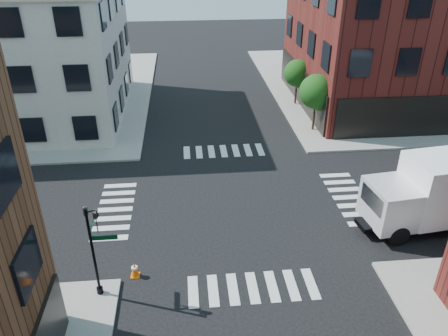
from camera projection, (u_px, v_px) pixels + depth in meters
name	position (u px, v px, depth m)	size (l,w,h in m)	color
ground	(235.00, 203.00, 25.92)	(120.00, 120.00, 0.00)	black
sidewalk_ne	(409.00, 83.00, 45.97)	(30.00, 30.00, 0.15)	gray
building_ne	(444.00, 36.00, 38.72)	(25.00, 16.00, 12.00)	#461411
tree_near	(317.00, 93.00, 33.74)	(2.69, 2.69, 4.49)	black
tree_far	(298.00, 75.00, 39.12)	(2.43, 2.43, 4.07)	black
signal_pole	(94.00, 242.00, 18.15)	(1.29, 1.24, 4.60)	black
traffic_cone	(135.00, 270.00, 20.31)	(0.43, 0.43, 0.77)	orange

